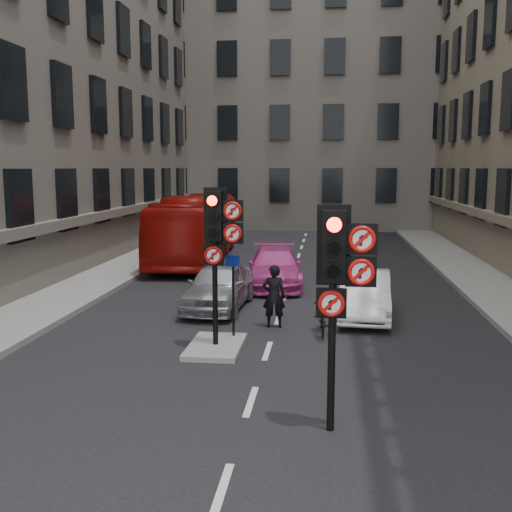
% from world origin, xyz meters
% --- Properties ---
extents(ground, '(120.00, 120.00, 0.00)m').
position_xyz_m(ground, '(0.00, 0.00, 0.00)').
color(ground, black).
rests_on(ground, ground).
extents(pavement_left, '(3.00, 50.00, 0.16)m').
position_xyz_m(pavement_left, '(-7.20, 12.00, 0.08)').
color(pavement_left, gray).
rests_on(pavement_left, ground).
extents(pavement_right, '(3.00, 50.00, 0.16)m').
position_xyz_m(pavement_right, '(7.20, 12.00, 0.08)').
color(pavement_right, gray).
rests_on(pavement_right, ground).
extents(centre_island, '(1.20, 2.00, 0.12)m').
position_xyz_m(centre_island, '(-1.20, 5.00, 0.06)').
color(centre_island, gray).
rests_on(centre_island, ground).
extents(building_far, '(30.00, 14.00, 20.00)m').
position_xyz_m(building_far, '(0.00, 38.00, 10.00)').
color(building_far, slate).
rests_on(building_far, ground).
extents(signal_near, '(0.91, 0.40, 3.58)m').
position_xyz_m(signal_near, '(1.49, 0.99, 2.58)').
color(signal_near, black).
rests_on(signal_near, ground).
extents(signal_far, '(0.91, 0.40, 3.58)m').
position_xyz_m(signal_far, '(-1.11, 4.99, 2.70)').
color(signal_far, black).
rests_on(signal_far, centre_island).
extents(car_silver, '(1.82, 4.09, 1.36)m').
position_xyz_m(car_silver, '(-1.84, 8.98, 0.68)').
color(car_silver, '#A1A3A9').
rests_on(car_silver, ground).
extents(car_white, '(1.58, 3.94, 1.27)m').
position_xyz_m(car_white, '(2.37, 8.46, 0.64)').
color(car_white, white).
rests_on(car_white, ground).
extents(car_pink, '(2.26, 4.67, 1.31)m').
position_xyz_m(car_pink, '(-0.50, 12.57, 0.66)').
color(car_pink, '#C63A8E').
rests_on(car_pink, ground).
extents(bus_red, '(2.90, 10.52, 2.90)m').
position_xyz_m(bus_red, '(-4.50, 18.00, 1.45)').
color(bus_red, maroon).
rests_on(bus_red, ground).
extents(motorcycle, '(0.51, 1.57, 0.94)m').
position_xyz_m(motorcycle, '(1.22, 6.59, 0.47)').
color(motorcycle, black).
rests_on(motorcycle, ground).
extents(motorcyclist, '(0.64, 0.46, 1.65)m').
position_xyz_m(motorcyclist, '(-0.05, 7.10, 0.83)').
color(motorcyclist, black).
rests_on(motorcyclist, ground).
extents(info_sign, '(0.34, 0.13, 1.97)m').
position_xyz_m(info_sign, '(-0.90, 5.73, 1.39)').
color(info_sign, black).
rests_on(info_sign, centre_island).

